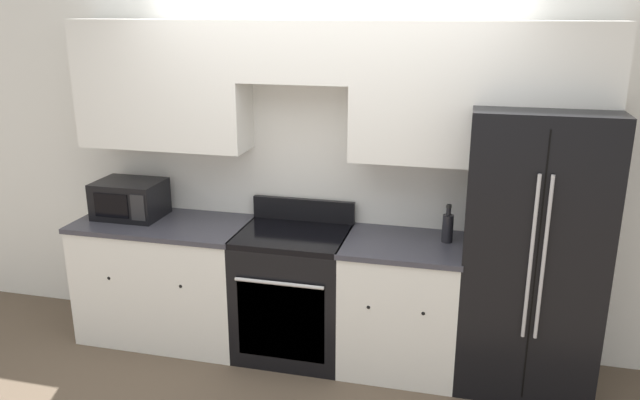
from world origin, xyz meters
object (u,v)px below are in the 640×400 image
oven_range (294,292)px  bottle (448,227)px  refrigerator (531,249)px  microwave (130,199)px

oven_range → bottle: (1.03, 0.09, 0.55)m
oven_range → refrigerator: bearing=2.1°
microwave → bottle: microwave is taller
refrigerator → microwave: refrigerator is taller
oven_range → refrigerator: size_ratio=0.58×
oven_range → microwave: 1.39m
oven_range → microwave: size_ratio=2.24×
oven_range → microwave: (-1.26, 0.06, 0.58)m
oven_range → refrigerator: refrigerator is taller
microwave → refrigerator: bearing=0.0°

